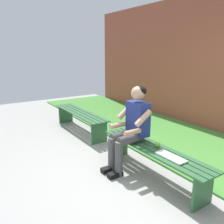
{
  "coord_description": "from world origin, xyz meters",
  "views": [
    {
      "loc": [
        -2.19,
        2.11,
        1.73
      ],
      "look_at": [
        0.8,
        0.15,
        0.79
      ],
      "focal_mm": 37.65,
      "sensor_mm": 36.0,
      "label": 1
    }
  ],
  "objects_px": {
    "apple": "(157,145)",
    "bench_near": "(153,154)",
    "person_seated": "(131,125)",
    "bench_far": "(80,117)",
    "book_open": "(171,157)"
  },
  "relations": [
    {
      "from": "bench_near",
      "to": "bench_far",
      "type": "distance_m",
      "value": 2.3
    },
    {
      "from": "apple",
      "to": "bench_far",
      "type": "bearing_deg",
      "value": 1.43
    },
    {
      "from": "bench_near",
      "to": "person_seated",
      "type": "bearing_deg",
      "value": 15.09
    },
    {
      "from": "bench_near",
      "to": "apple",
      "type": "distance_m",
      "value": 0.15
    },
    {
      "from": "book_open",
      "to": "bench_near",
      "type": "bearing_deg",
      "value": -7.25
    },
    {
      "from": "apple",
      "to": "book_open",
      "type": "distance_m",
      "value": 0.36
    },
    {
      "from": "bench_near",
      "to": "apple",
      "type": "xyz_separation_m",
      "value": [
        -0.02,
        -0.06,
        0.14
      ]
    },
    {
      "from": "bench_near",
      "to": "person_seated",
      "type": "distance_m",
      "value": 0.51
    },
    {
      "from": "person_seated",
      "to": "book_open",
      "type": "bearing_deg",
      "value": -175.55
    },
    {
      "from": "apple",
      "to": "book_open",
      "type": "relative_size",
      "value": 0.17
    },
    {
      "from": "bench_near",
      "to": "book_open",
      "type": "relative_size",
      "value": 4.52
    },
    {
      "from": "bench_near",
      "to": "book_open",
      "type": "xyz_separation_m",
      "value": [
        -0.36,
        0.04,
        0.11
      ]
    },
    {
      "from": "person_seated",
      "to": "book_open",
      "type": "height_order",
      "value": "person_seated"
    },
    {
      "from": "apple",
      "to": "bench_near",
      "type": "bearing_deg",
      "value": 74.11
    },
    {
      "from": "apple",
      "to": "person_seated",
      "type": "bearing_deg",
      "value": 22.17
    }
  ]
}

